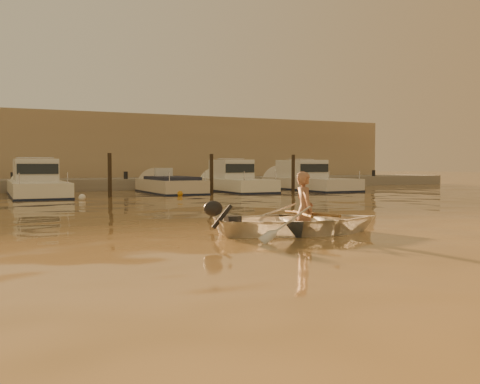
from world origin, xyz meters
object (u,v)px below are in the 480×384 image
moored_boat_4 (236,180)px  waterfront_building (72,151)px  dinghy (300,222)px  moored_boat_5 (308,179)px  person (304,209)px  moored_boat_2 (37,183)px  moored_boat_3 (170,189)px

moored_boat_4 → waterfront_building: (-7.14, 11.00, 1.77)m
dinghy → waterfront_building: (-0.80, 27.90, 2.15)m
moored_boat_4 → waterfront_building: bearing=123.0°
moored_boat_5 → waterfront_building: (-11.84, 11.00, 1.77)m
person → waterfront_building: waterfront_building is taller
moored_boat_2 → person: bearing=-76.6°
moored_boat_4 → waterfront_building: waterfront_building is taller
moored_boat_5 → moored_boat_3: bearing=180.0°
dinghy → moored_boat_4: moored_boat_4 is taller
waterfront_building → moored_boat_2: bearing=-105.9°
moored_boat_3 → moored_boat_4: 3.80m
dinghy → moored_boat_3: (2.56, 16.90, -0.03)m
moored_boat_3 → waterfront_building: waterfront_building is taller
moored_boat_4 → moored_boat_5: size_ratio=0.84×
dinghy → moored_boat_2: moored_boat_2 is taller
moored_boat_2 → moored_boat_4: bearing=0.0°
dinghy → moored_boat_3: bearing=3.0°
moored_boat_2 → moored_boat_3: 6.51m
moored_boat_2 → waterfront_building: bearing=74.1°
moored_boat_4 → moored_boat_5: 4.70m
dinghy → moored_boat_3: 17.09m
person → moored_boat_5: size_ratio=0.20×
moored_boat_4 → moored_boat_5: same height
moored_boat_2 → moored_boat_4: 10.28m
dinghy → waterfront_building: 27.99m
moored_boat_5 → moored_boat_4: bearing=180.0°
person → moored_boat_2: moored_boat_2 is taller
moored_boat_2 → moored_boat_5: size_ratio=0.96×
waterfront_building → moored_boat_5: bearing=-42.9°
moored_boat_3 → waterfront_building: bearing=107.0°
dinghy → waterfront_building: size_ratio=0.08×
dinghy → waterfront_building: waterfront_building is taller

